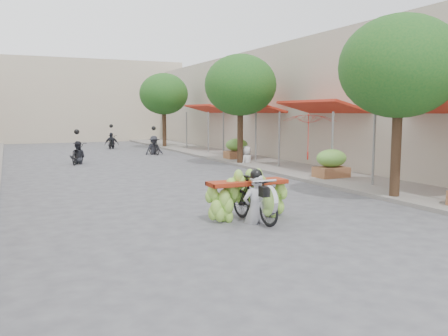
% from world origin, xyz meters
% --- Properties ---
extents(ground, '(120.00, 120.00, 0.00)m').
position_xyz_m(ground, '(0.00, 0.00, 0.00)').
color(ground, '#545358').
rests_on(ground, ground).
extents(sidewalk_right, '(4.00, 60.00, 0.12)m').
position_xyz_m(sidewalk_right, '(7.00, 15.00, 0.06)').
color(sidewalk_right, gray).
rests_on(sidewalk_right, ground).
extents(shophouse_row_right, '(9.77, 40.00, 6.00)m').
position_xyz_m(shophouse_row_right, '(11.99, 14.00, 3.00)').
color(shophouse_row_right, '#B3A694').
rests_on(shophouse_row_right, ground).
extents(far_building, '(20.00, 6.00, 7.00)m').
position_xyz_m(far_building, '(0.00, 38.00, 3.50)').
color(far_building, '#BFB097').
rests_on(far_building, ground).
extents(street_tree_near, '(3.40, 3.40, 5.25)m').
position_xyz_m(street_tree_near, '(5.40, 4.00, 3.78)').
color(street_tree_near, '#3A2719').
rests_on(street_tree_near, ground).
extents(street_tree_mid, '(3.40, 3.40, 5.25)m').
position_xyz_m(street_tree_mid, '(5.40, 14.00, 3.78)').
color(street_tree_mid, '#3A2719').
rests_on(street_tree_mid, ground).
extents(street_tree_far, '(3.40, 3.40, 5.25)m').
position_xyz_m(street_tree_far, '(5.40, 26.00, 3.78)').
color(street_tree_far, '#3A2719').
rests_on(street_tree_far, ground).
extents(produce_crate_mid, '(1.20, 0.88, 1.16)m').
position_xyz_m(produce_crate_mid, '(6.20, 8.00, 0.71)').
color(produce_crate_mid, brown).
rests_on(produce_crate_mid, ground).
extents(produce_crate_far, '(1.20, 0.88, 1.16)m').
position_xyz_m(produce_crate_far, '(6.20, 16.00, 0.71)').
color(produce_crate_far, brown).
rests_on(produce_crate_far, ground).
extents(banana_motorbike, '(2.20, 1.91, 2.09)m').
position_xyz_m(banana_motorbike, '(0.39, 3.34, 0.70)').
color(banana_motorbike, black).
rests_on(banana_motorbike, ground).
extents(market_umbrella, '(2.65, 2.65, 1.86)m').
position_xyz_m(market_umbrella, '(6.01, 9.18, 2.53)').
color(market_umbrella, red).
rests_on(market_umbrella, ground).
extents(pedestrian, '(0.92, 0.80, 1.60)m').
position_xyz_m(pedestrian, '(5.74, 13.95, 0.92)').
color(pedestrian, silver).
rests_on(pedestrian, ground).
extents(bg_motorbike_a, '(1.29, 1.92, 1.95)m').
position_xyz_m(bg_motorbike_a, '(-1.63, 17.72, 0.72)').
color(bg_motorbike_a, black).
rests_on(bg_motorbike_a, ground).
extents(bg_motorbike_b, '(1.11, 1.75, 1.95)m').
position_xyz_m(bg_motorbike_b, '(3.23, 21.17, 0.84)').
color(bg_motorbike_b, black).
rests_on(bg_motorbike_b, ground).
extents(bg_motorbike_c, '(1.16, 1.72, 1.95)m').
position_xyz_m(bg_motorbike_c, '(1.86, 26.91, 0.80)').
color(bg_motorbike_c, black).
rests_on(bg_motorbike_c, ground).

